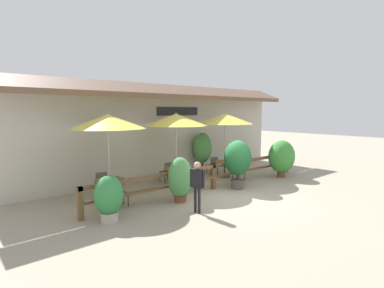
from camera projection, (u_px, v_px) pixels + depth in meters
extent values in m
plane|color=#9E937F|center=(234.00, 195.00, 10.79)|extent=(60.00, 60.00, 0.00)
cube|color=#BCB7A8|center=(165.00, 137.00, 13.76)|extent=(14.00, 0.40, 3.60)
cube|color=brown|center=(172.00, 91.00, 13.12)|extent=(14.28, 1.48, 0.70)
cube|color=black|center=(178.00, 111.00, 13.83)|extent=(2.35, 0.04, 0.38)
cube|color=brown|center=(213.00, 166.00, 11.49)|extent=(10.40, 0.14, 0.11)
cube|color=brown|center=(213.00, 177.00, 11.53)|extent=(10.40, 0.10, 0.09)
cube|color=brown|center=(80.00, 204.00, 8.21)|extent=(0.14, 0.14, 0.95)
cube|color=brown|center=(213.00, 177.00, 11.53)|extent=(0.14, 0.14, 0.95)
cube|color=brown|center=(287.00, 162.00, 14.85)|extent=(0.14, 0.14, 0.95)
cylinder|color=#B7B2A8|center=(109.00, 164.00, 10.03)|extent=(0.06, 0.06, 2.50)
cone|color=#EAD64C|center=(108.00, 121.00, 9.87)|extent=(2.48, 2.48, 0.47)
sphere|color=#B2ADA3|center=(108.00, 114.00, 9.85)|extent=(0.07, 0.07, 0.07)
cylinder|color=brown|center=(110.00, 180.00, 10.09)|extent=(0.99, 0.99, 0.05)
cylinder|color=#333333|center=(110.00, 190.00, 10.13)|extent=(0.07, 0.07, 0.67)
cylinder|color=#333333|center=(110.00, 200.00, 10.17)|extent=(0.55, 0.55, 0.03)
cube|color=#514C47|center=(120.00, 193.00, 9.43)|extent=(0.44, 0.44, 0.05)
cube|color=#514C47|center=(117.00, 185.00, 9.56)|extent=(0.40, 0.06, 0.40)
cylinder|color=#2D2D2D|center=(117.00, 203.00, 9.19)|extent=(0.04, 0.04, 0.40)
cylinder|color=#2D2D2D|center=(128.00, 201.00, 9.42)|extent=(0.04, 0.04, 0.40)
cylinder|color=#2D2D2D|center=(112.00, 200.00, 9.50)|extent=(0.04, 0.04, 0.40)
cylinder|color=#2D2D2D|center=(123.00, 198.00, 9.72)|extent=(0.04, 0.04, 0.40)
cube|color=#514C47|center=(101.00, 183.00, 10.80)|extent=(0.51, 0.51, 0.05)
cube|color=#514C47|center=(102.00, 178.00, 10.60)|extent=(0.40, 0.13, 0.40)
cylinder|color=#2D2D2D|center=(105.00, 187.00, 11.07)|extent=(0.04, 0.04, 0.40)
cylinder|color=#2D2D2D|center=(95.00, 188.00, 10.91)|extent=(0.04, 0.04, 0.40)
cylinder|color=#2D2D2D|center=(107.00, 190.00, 10.74)|extent=(0.04, 0.04, 0.40)
cylinder|color=#2D2D2D|center=(96.00, 191.00, 10.57)|extent=(0.04, 0.04, 0.40)
cylinder|color=#B7B2A8|center=(176.00, 155.00, 12.06)|extent=(0.06, 0.06, 2.50)
cone|color=#EAD64C|center=(176.00, 120.00, 11.90)|extent=(2.48, 2.48, 0.47)
sphere|color=#B2ADA3|center=(176.00, 114.00, 11.87)|extent=(0.07, 0.07, 0.07)
cylinder|color=brown|center=(176.00, 168.00, 12.12)|extent=(0.99, 0.99, 0.05)
cylinder|color=#333333|center=(176.00, 177.00, 12.16)|extent=(0.07, 0.07, 0.67)
cylinder|color=#333333|center=(176.00, 185.00, 12.19)|extent=(0.55, 0.55, 0.03)
cube|color=#514C47|center=(188.00, 178.00, 11.52)|extent=(0.47, 0.47, 0.05)
cube|color=#514C47|center=(186.00, 172.00, 11.65)|extent=(0.40, 0.09, 0.40)
cylinder|color=#2D2D2D|center=(187.00, 186.00, 11.28)|extent=(0.04, 0.04, 0.40)
cylinder|color=#2D2D2D|center=(195.00, 185.00, 11.49)|extent=(0.04, 0.04, 0.40)
cylinder|color=#2D2D2D|center=(181.00, 184.00, 11.60)|extent=(0.04, 0.04, 0.40)
cylinder|color=#2D2D2D|center=(190.00, 183.00, 11.81)|extent=(0.04, 0.04, 0.40)
cube|color=#514C47|center=(166.00, 172.00, 12.78)|extent=(0.43, 0.43, 0.05)
cube|color=#514C47|center=(168.00, 167.00, 12.61)|extent=(0.40, 0.05, 0.40)
cylinder|color=#2D2D2D|center=(167.00, 176.00, 13.07)|extent=(0.04, 0.04, 0.40)
cylinder|color=#2D2D2D|center=(160.00, 177.00, 12.84)|extent=(0.04, 0.04, 0.40)
cylinder|color=#2D2D2D|center=(172.00, 177.00, 12.78)|extent=(0.04, 0.04, 0.40)
cylinder|color=#2D2D2D|center=(165.00, 178.00, 12.54)|extent=(0.04, 0.04, 0.40)
cylinder|color=#B7B2A8|center=(225.00, 150.00, 13.62)|extent=(0.06, 0.06, 2.50)
cone|color=#EAD64C|center=(225.00, 119.00, 13.47)|extent=(2.48, 2.48, 0.47)
sphere|color=#B2ADA3|center=(225.00, 113.00, 13.44)|extent=(0.07, 0.07, 0.07)
cylinder|color=brown|center=(225.00, 162.00, 13.69)|extent=(0.99, 0.99, 0.05)
cylinder|color=#333333|center=(225.00, 170.00, 13.73)|extent=(0.07, 0.07, 0.67)
cylinder|color=#333333|center=(225.00, 176.00, 13.76)|extent=(0.55, 0.55, 0.03)
cube|color=#514C47|center=(239.00, 170.00, 13.17)|extent=(0.47, 0.47, 0.05)
cube|color=#514C47|center=(236.00, 164.00, 13.30)|extent=(0.40, 0.09, 0.40)
cylinder|color=#2D2D2D|center=(238.00, 176.00, 12.93)|extent=(0.04, 0.04, 0.40)
cylinder|color=#2D2D2D|center=(245.00, 175.00, 13.14)|extent=(0.04, 0.04, 0.40)
cylinder|color=#2D2D2D|center=(233.00, 175.00, 13.25)|extent=(0.04, 0.04, 0.40)
cylinder|color=#2D2D2D|center=(239.00, 174.00, 13.46)|extent=(0.04, 0.04, 0.40)
cube|color=#514C47|center=(212.00, 165.00, 14.28)|extent=(0.51, 0.51, 0.05)
cube|color=#514C47|center=(214.00, 161.00, 14.09)|extent=(0.40, 0.13, 0.40)
cylinder|color=#2D2D2D|center=(213.00, 169.00, 14.56)|extent=(0.04, 0.04, 0.40)
cylinder|color=#2D2D2D|center=(207.00, 170.00, 14.39)|extent=(0.04, 0.04, 0.40)
cylinder|color=#2D2D2D|center=(218.00, 170.00, 14.23)|extent=(0.04, 0.04, 0.40)
cylinder|color=#2D2D2D|center=(211.00, 171.00, 14.05)|extent=(0.04, 0.04, 0.40)
cylinder|color=brown|center=(180.00, 198.00, 9.98)|extent=(0.42, 0.42, 0.23)
cylinder|color=brown|center=(180.00, 195.00, 9.97)|extent=(0.45, 0.45, 0.04)
ellipsoid|color=#4C934C|center=(180.00, 178.00, 9.91)|extent=(0.84, 0.76, 1.37)
cylinder|color=#B7AD99|center=(110.00, 217.00, 8.18)|extent=(0.46, 0.46, 0.27)
cylinder|color=#B7AD99|center=(109.00, 213.00, 8.16)|extent=(0.50, 0.50, 0.04)
ellipsoid|color=#338442|center=(109.00, 195.00, 8.11)|extent=(0.80, 0.72, 1.11)
cylinder|color=#564C47|center=(237.00, 184.00, 11.64)|extent=(0.48, 0.48, 0.36)
cylinder|color=#564C47|center=(237.00, 180.00, 11.62)|extent=(0.51, 0.51, 0.04)
cylinder|color=brown|center=(237.00, 174.00, 11.60)|extent=(0.09, 0.09, 0.41)
ellipsoid|color=#1E5B2D|center=(238.00, 158.00, 11.53)|extent=(1.12, 1.01, 1.35)
cylinder|color=brown|center=(281.00, 174.00, 13.70)|extent=(0.33, 0.33, 0.32)
cylinder|color=brown|center=(281.00, 171.00, 13.68)|extent=(0.36, 0.36, 0.04)
ellipsoid|color=#3D8E38|center=(282.00, 157.00, 13.61)|extent=(1.27, 1.14, 1.49)
cylinder|color=#B7AD99|center=(202.00, 170.00, 14.58)|extent=(0.49, 0.49, 0.32)
cylinder|color=#B7AD99|center=(202.00, 167.00, 14.56)|extent=(0.53, 0.53, 0.04)
cylinder|color=brown|center=(202.00, 162.00, 14.53)|extent=(0.09, 0.09, 0.44)
ellipsoid|color=#4C934C|center=(203.00, 148.00, 14.46)|extent=(0.95, 0.85, 1.45)
cylinder|color=black|center=(195.00, 200.00, 8.91)|extent=(0.09, 0.09, 0.77)
cylinder|color=black|center=(199.00, 201.00, 8.81)|extent=(0.09, 0.09, 0.77)
cube|color=black|center=(197.00, 178.00, 8.79)|extent=(0.24, 0.44, 0.55)
cylinder|color=black|center=(191.00, 177.00, 8.95)|extent=(0.07, 0.07, 0.52)
cylinder|color=black|center=(204.00, 180.00, 8.63)|extent=(0.07, 0.07, 0.52)
sphere|color=tan|center=(197.00, 165.00, 8.75)|extent=(0.21, 0.21, 0.21)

